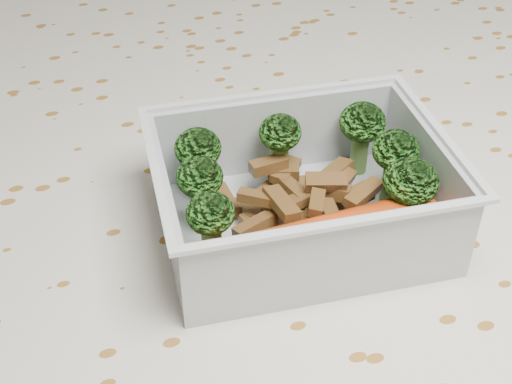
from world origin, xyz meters
name	(u,v)px	position (x,y,z in m)	size (l,w,h in m)	color
dining_table	(253,311)	(0.00, 0.00, 0.67)	(1.40, 0.90, 0.75)	brown
tablecloth	(253,260)	(0.00, 0.00, 0.72)	(1.46, 0.96, 0.19)	beige
lunch_container	(300,203)	(0.02, -0.02, 0.78)	(0.19, 0.15, 0.06)	silver
broccoli_florets	(305,164)	(0.03, -0.01, 0.79)	(0.15, 0.10, 0.05)	#608C3F
meat_pile	(296,197)	(0.02, -0.01, 0.77)	(0.10, 0.07, 0.03)	brown
sausage	(325,239)	(0.02, -0.06, 0.78)	(0.15, 0.03, 0.03)	#CF4210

